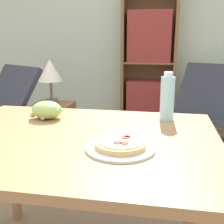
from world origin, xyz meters
TOP-DOWN VIEW (x-y plane):
  - wall_back at (0.00, 2.62)m, footprint 8.00×0.05m
  - dining_table at (0.04, -0.01)m, footprint 1.21×0.92m
  - pizza_on_plate at (0.25, -0.12)m, footprint 0.26×0.26m
  - grape_bunch at (-0.18, 0.22)m, footprint 0.16×0.12m
  - drink_bottle at (0.43, 0.31)m, footprint 0.07×0.07m
  - lounge_chair_far at (0.83, 1.84)m, footprint 0.82×0.94m
  - bookshelf at (0.22, 2.44)m, footprint 0.66×0.31m
  - side_table at (-0.56, 1.21)m, footprint 0.34×0.34m
  - table_lamp at (-0.56, 1.21)m, footprint 0.21×0.21m

SIDE VIEW (x-z plane):
  - lounge_chair_far at x=0.83m, z-range -0.15..0.73m
  - side_table at x=-0.56m, z-range 0.00..0.58m
  - dining_table at x=0.04m, z-range 0.28..1.02m
  - pizza_on_plate at x=0.25m, z-range 0.74..0.78m
  - bookshelf at x=0.22m, z-range -0.07..1.64m
  - grape_bunch at x=-0.18m, z-range 0.74..0.84m
  - drink_bottle at x=0.43m, z-range 0.74..0.98m
  - table_lamp at x=-0.56m, z-range 0.66..1.06m
  - wall_back at x=0.00m, z-range 0.00..2.60m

